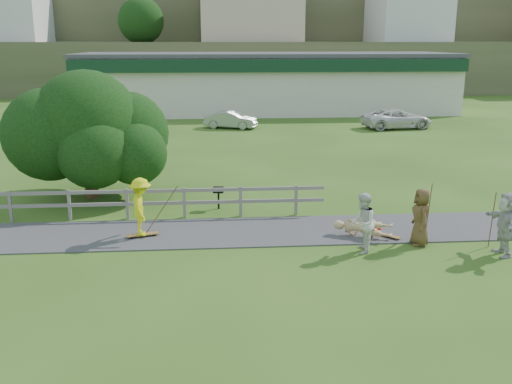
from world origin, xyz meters
TOP-DOWN VIEW (x-y plane):
  - ground at (0.00, 0.00)m, footprint 260.00×260.00m
  - path at (0.00, 1.50)m, footprint 34.00×3.00m
  - fence at (-4.62, 3.30)m, footprint 15.05×0.10m
  - strip_mall at (4.00, 34.94)m, footprint 32.50×10.75m
  - skater_rider at (-3.26, 1.24)m, footprint 0.86×1.29m
  - skater_fallen at (3.76, 0.67)m, footprint 1.22×1.85m
  - spectator_a at (3.39, -0.60)m, footprint 0.91×1.04m
  - spectator_c at (5.34, -0.10)m, footprint 0.62×0.91m
  - spectator_d at (7.48, -1.15)m, footprint 0.72×1.81m
  - car_silver at (0.44, 24.66)m, footprint 3.95×2.47m
  - car_white at (12.37, 23.68)m, footprint 5.29×3.00m
  - tree at (-5.84, 6.34)m, footprint 6.82×6.82m
  - bbq at (-0.78, 4.31)m, footprint 0.42×0.34m
  - longboard_rider at (-3.26, 1.24)m, footprint 1.03×0.52m
  - longboard_fallen at (4.56, 0.57)m, footprint 0.75×0.78m
  - helmet at (4.36, 1.02)m, footprint 0.25×0.25m
  - pole_rider at (-2.66, 1.64)m, footprint 0.03×0.03m
  - pole_spec_left at (5.49, -0.28)m, footprint 0.03×0.03m
  - pole_spec_right at (7.42, -0.47)m, footprint 0.03×0.03m

SIDE VIEW (x-z plane):
  - ground at x=0.00m, z-range 0.00..0.00m
  - path at x=0.00m, z-range 0.00..0.04m
  - longboard_fallen at x=4.56m, z-range 0.00..0.10m
  - longboard_rider at x=-3.26m, z-range 0.00..0.11m
  - helmet at x=4.36m, z-range 0.00..0.25m
  - skater_fallen at x=3.76m, z-range 0.00..0.67m
  - bbq at x=-0.78m, z-range 0.00..0.83m
  - car_silver at x=0.44m, z-range 0.00..1.23m
  - car_white at x=12.37m, z-range 0.00..1.39m
  - fence at x=-4.62m, z-range 0.17..1.27m
  - pole_spec_right at x=7.42m, z-range 0.00..1.74m
  - spectator_c at x=5.34m, z-range 0.00..1.79m
  - spectator_a at x=3.39m, z-range 0.00..1.81m
  - skater_rider at x=-3.26m, z-range 0.00..1.86m
  - spectator_d at x=7.48m, z-range 0.00..1.91m
  - pole_rider at x=-2.66m, z-range 0.00..1.92m
  - pole_spec_left at x=5.49m, z-range 0.00..1.99m
  - tree at x=-5.84m, z-range 0.00..4.17m
  - strip_mall at x=4.00m, z-range 0.03..5.13m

